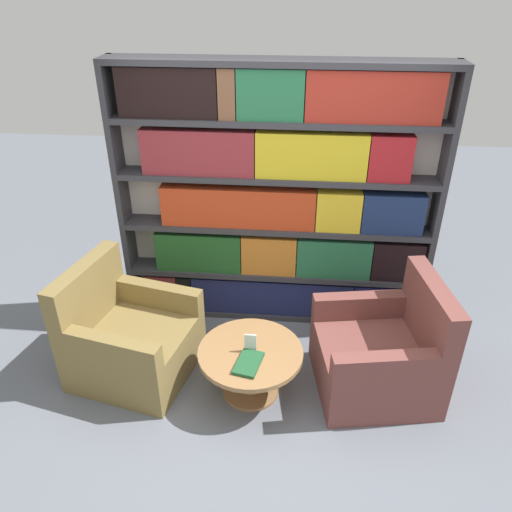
{
  "coord_description": "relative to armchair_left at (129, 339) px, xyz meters",
  "views": [
    {
      "loc": [
        0.19,
        -2.62,
        3.01
      ],
      "look_at": [
        -0.12,
        0.79,
        1.0
      ],
      "focal_mm": 35.0,
      "sensor_mm": 36.0,
      "label": 1
    }
  ],
  "objects": [
    {
      "name": "ground_plane",
      "position": [
        1.15,
        -0.49,
        -0.32
      ],
      "size": [
        14.0,
        14.0,
        0.0
      ],
      "primitive_type": "plane",
      "color": "slate"
    },
    {
      "name": "bookshelf",
      "position": [
        1.18,
        0.93,
        0.87
      ],
      "size": [
        2.81,
        0.3,
        2.39
      ],
      "color": "silver",
      "rests_on": "ground_plane"
    },
    {
      "name": "armchair_left",
      "position": [
        0.0,
        0.0,
        0.0
      ],
      "size": [
        1.07,
        1.04,
        0.97
      ],
      "rotation": [
        0.0,
        0.0,
        1.35
      ],
      "color": "olive",
      "rests_on": "ground_plane"
    },
    {
      "name": "armchair_right",
      "position": [
        2.07,
        -0.0,
        0.0
      ],
      "size": [
        1.03,
        1.0,
        0.97
      ],
      "rotation": [
        0.0,
        0.0,
        -1.4
      ],
      "color": "brown",
      "rests_on": "ground_plane"
    },
    {
      "name": "coffee_table",
      "position": [
        1.03,
        -0.18,
        -0.01
      ],
      "size": [
        0.82,
        0.82,
        0.43
      ],
      "color": "olive",
      "rests_on": "ground_plane"
    },
    {
      "name": "table_sign",
      "position": [
        1.03,
        -0.18,
        0.18
      ],
      "size": [
        0.09,
        0.06,
        0.16
      ],
      "color": "black",
      "rests_on": "coffee_table"
    },
    {
      "name": "stray_book",
      "position": [
        1.03,
        -0.33,
        0.13
      ],
      "size": [
        0.22,
        0.31,
        0.03
      ],
      "color": "#1E512D",
      "rests_on": "coffee_table"
    }
  ]
}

